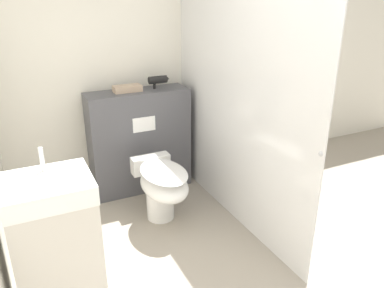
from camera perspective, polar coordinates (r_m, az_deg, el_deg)
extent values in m
cube|color=silver|center=(3.86, -7.41, 12.29)|extent=(8.00, 0.06, 2.50)
cube|color=#4C4C51|center=(3.78, -7.95, 0.45)|extent=(0.99, 0.32, 1.03)
cube|color=white|center=(3.56, -7.30, 2.99)|extent=(0.22, 0.01, 0.14)
cube|color=silver|center=(3.14, 6.39, 5.73)|extent=(0.01, 2.08, 2.02)
sphere|color=#B2B2B7|center=(2.40, 19.14, -1.40)|extent=(0.04, 0.04, 0.04)
cylinder|color=white|center=(3.38, -4.86, -8.41)|extent=(0.25, 0.25, 0.36)
ellipsoid|color=white|center=(3.20, -4.29, -6.15)|extent=(0.37, 0.59, 0.22)
ellipsoid|color=white|center=(3.14, -4.35, -4.23)|extent=(0.37, 0.58, 0.02)
cube|color=white|center=(3.44, -6.33, -3.02)|extent=(0.35, 0.12, 0.16)
cube|color=beige|center=(2.40, -19.56, -16.59)|extent=(0.45, 0.40, 0.86)
cube|color=white|center=(2.15, -21.16, -6.32)|extent=(0.46, 0.41, 0.11)
cylinder|color=silver|center=(2.20, -21.89, -2.19)|extent=(0.02, 0.02, 0.14)
cylinder|color=black|center=(3.69, -5.24, 9.74)|extent=(0.18, 0.07, 0.07)
cone|color=black|center=(3.72, -3.72, 9.90)|extent=(0.03, 0.06, 0.06)
cylinder|color=black|center=(3.68, -5.75, 8.97)|extent=(0.03, 0.03, 0.08)
cube|color=tan|center=(3.60, -9.83, 8.33)|extent=(0.26, 0.13, 0.06)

